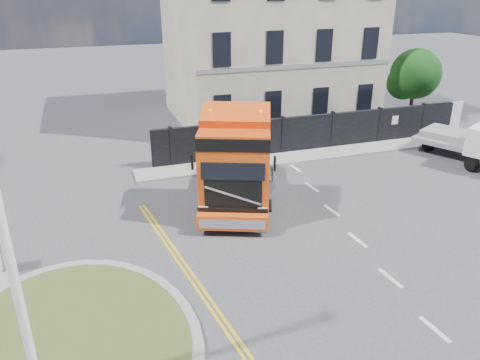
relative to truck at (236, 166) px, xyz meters
name	(u,v)px	position (x,y,z in m)	size (l,w,h in m)	color
ground	(278,248)	(0.39, -3.50, -1.87)	(120.00, 120.00, 0.00)	#424244
traffic_island	(67,351)	(-6.61, -6.50, -1.79)	(6.80, 6.80, 0.17)	gray
hoarding_fence	(324,132)	(6.94, 5.50, -0.87)	(18.80, 0.25, 2.00)	black
georgian_building	(267,30)	(6.39, 13.00, 3.90)	(12.30, 10.30, 12.80)	beige
tree	(413,76)	(14.76, 8.59, 1.18)	(3.20, 3.20, 4.80)	#382619
pavement_far	(322,154)	(6.39, 4.60, -1.81)	(20.00, 1.60, 0.12)	gray
truck	(236,166)	(0.00, 0.00, 0.00)	(4.96, 7.42, 4.17)	black
lamppost_island	(3,229)	(-7.11, -8.04, 2.61)	(0.27, 0.53, 8.61)	white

